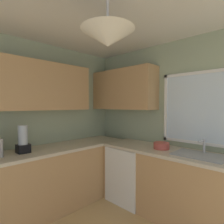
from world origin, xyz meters
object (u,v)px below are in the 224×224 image
dishwasher (131,173)px  bowl (161,146)px  blender_appliance (23,140)px  sink_assembly (200,155)px

dishwasher → bowl: bearing=3.3°
dishwasher → blender_appliance: size_ratio=2.39×
dishwasher → bowl: size_ratio=3.92×
bowl → blender_appliance: size_ratio=0.61×
bowl → sink_assembly: bearing=0.7°
blender_appliance → dishwasher: bearing=65.2°
sink_assembly → blender_appliance: blender_appliance is taller
bowl → blender_appliance: (-1.18, -1.46, 0.12)m
dishwasher → sink_assembly: bearing=2.0°
sink_assembly → bowl: 0.52m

